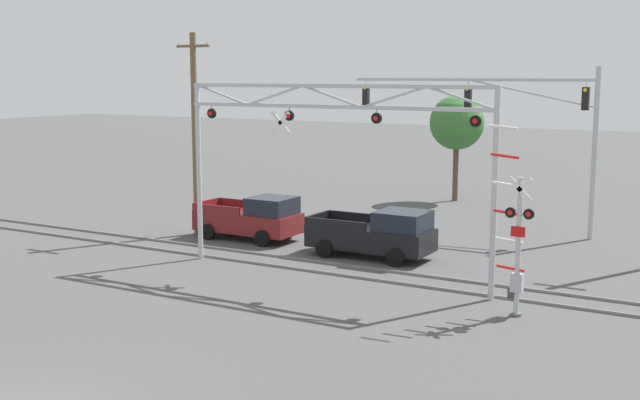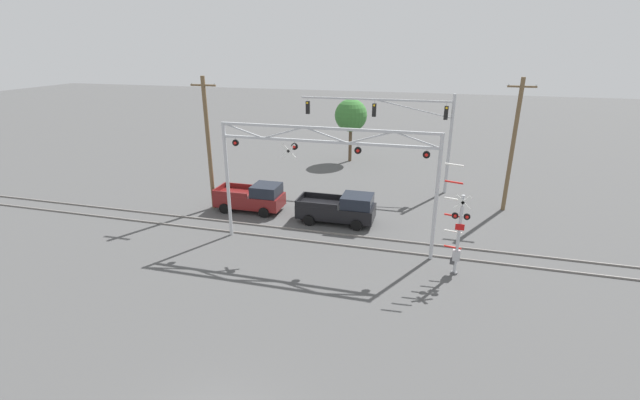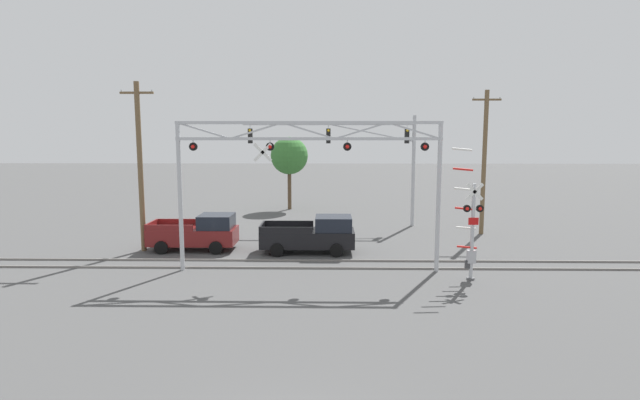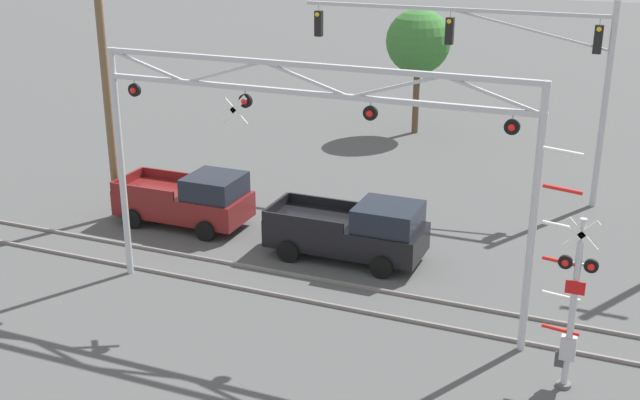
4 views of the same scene
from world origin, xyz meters
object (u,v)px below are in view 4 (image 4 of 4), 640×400
(crossing_gantry, at_px, (306,135))
(utility_pole_left, at_px, (106,89))
(traffic_signal_span, at_px, (522,60))
(background_tree_beyond_span, at_px, (418,42))
(crossing_signal_mast, at_px, (570,305))
(pickup_truck_lead, at_px, (354,231))
(pickup_truck_following, at_px, (189,200))

(crossing_gantry, relative_size, utility_pole_left, 1.33)
(traffic_signal_span, height_order, background_tree_beyond_span, traffic_signal_span)
(crossing_signal_mast, height_order, pickup_truck_lead, crossing_signal_mast)
(crossing_signal_mast, distance_m, utility_pole_left, 17.57)
(crossing_signal_mast, xyz_separation_m, pickup_truck_following, (-13.56, 5.55, -1.20))
(utility_pole_left, bearing_deg, background_tree_beyond_span, 65.86)
(traffic_signal_span, bearing_deg, utility_pole_left, -149.12)
(crossing_signal_mast, bearing_deg, utility_pole_left, 162.18)
(background_tree_beyond_span, bearing_deg, pickup_truck_lead, -81.01)
(crossing_gantry, height_order, crossing_signal_mast, crossing_gantry)
(traffic_signal_span, relative_size, pickup_truck_lead, 2.36)
(pickup_truck_following, bearing_deg, crossing_gantry, -33.36)
(background_tree_beyond_span, bearing_deg, crossing_gantry, -82.92)
(pickup_truck_lead, distance_m, background_tree_beyond_span, 16.32)
(pickup_truck_lead, xyz_separation_m, background_tree_beyond_span, (-2.49, 15.73, 3.59))
(pickup_truck_lead, relative_size, utility_pole_left, 0.55)
(pickup_truck_lead, xyz_separation_m, pickup_truck_following, (-6.43, 0.50, -0.00))
(utility_pole_left, xyz_separation_m, background_tree_beyond_span, (6.92, 15.45, -0.19))
(traffic_signal_span, distance_m, pickup_truck_following, 13.38)
(crossing_gantry, distance_m, pickup_truck_following, 8.65)
(crossing_signal_mast, bearing_deg, pickup_truck_following, 157.76)
(crossing_gantry, bearing_deg, traffic_signal_span, 72.36)
(crossing_signal_mast, distance_m, background_tree_beyond_span, 23.01)
(traffic_signal_span, height_order, pickup_truck_following, traffic_signal_span)
(traffic_signal_span, relative_size, background_tree_beyond_span, 1.93)
(pickup_truck_lead, bearing_deg, crossing_signal_mast, -35.27)
(traffic_signal_span, relative_size, pickup_truck_following, 2.51)
(crossing_signal_mast, bearing_deg, traffic_signal_span, 104.78)
(crossing_gantry, distance_m, utility_pole_left, 10.14)
(crossing_signal_mast, xyz_separation_m, utility_pole_left, (-16.54, 5.32, 2.58))
(pickup_truck_following, bearing_deg, background_tree_beyond_span, 75.48)
(crossing_gantry, xyz_separation_m, pickup_truck_following, (-6.35, 4.18, -4.13))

